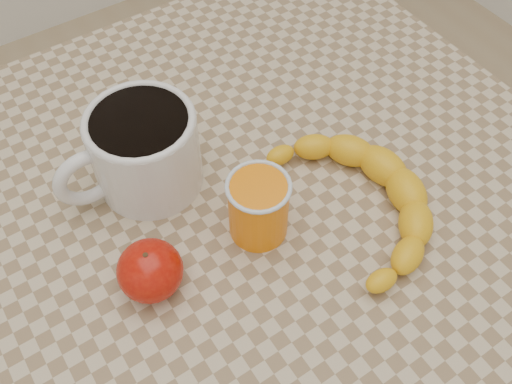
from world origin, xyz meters
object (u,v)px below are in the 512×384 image
coffee_mug (142,149)px  banana (360,200)px  table (256,240)px  apple (150,271)px  orange_juice_glass (258,207)px

coffee_mug → banana: size_ratio=0.58×
table → apple: size_ratio=10.01×
orange_juice_glass → banana: (0.11, -0.04, -0.02)m
table → apple: bearing=-168.4°
coffee_mug → apple: size_ratio=2.17×
orange_juice_glass → banana: orange_juice_glass is taller
table → coffee_mug: 0.20m
coffee_mug → orange_juice_glass: size_ratio=2.12×
table → orange_juice_glass: (-0.02, -0.03, 0.13)m
table → banana: banana is taller
banana → apple: bearing=-177.5°
banana → coffee_mug: bearing=149.1°
orange_juice_glass → apple: (-0.13, 0.00, -0.01)m
table → banana: size_ratio=2.68×
table → apple: apple is taller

